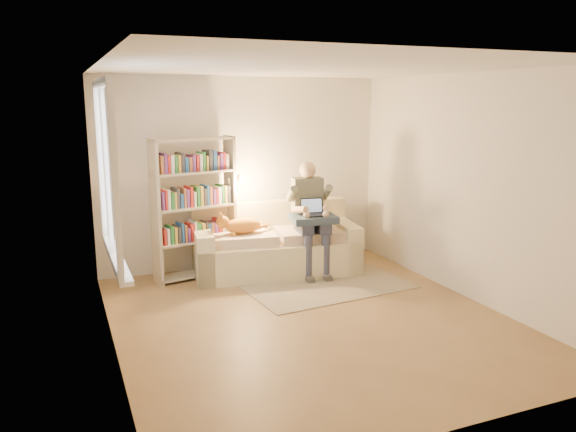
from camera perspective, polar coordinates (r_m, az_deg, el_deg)
name	(u,v)px	position (r m, az deg, el deg)	size (l,w,h in m)	color
floor	(311,319)	(6.08, 2.31, -10.42)	(4.50, 4.50, 0.00)	olive
ceiling	(313,68)	(5.64, 2.53, 14.84)	(4.00, 4.50, 0.02)	white
wall_left	(107,214)	(5.22, -17.94, 0.18)	(0.02, 4.50, 2.60)	silver
wall_right	(469,188)	(6.80, 17.91, 2.76)	(0.02, 4.50, 2.60)	silver
wall_back	(243,173)	(7.80, -4.57, 4.38)	(4.00, 0.02, 2.60)	silver
wall_front	(456,254)	(3.85, 16.66, -3.74)	(4.00, 0.02, 2.60)	silver
window	(110,202)	(5.41, -17.61, 1.40)	(0.12, 1.52, 1.69)	white
sofa	(275,247)	(7.60, -1.37, -3.20)	(2.28, 1.28, 0.92)	beige
person	(310,211)	(7.45, 2.26, 0.51)	(0.48, 0.68, 1.49)	#6A705B
cat	(237,225)	(7.29, -5.16, -0.96)	(0.72, 0.31, 0.26)	orange
blanket	(313,218)	(7.33, 2.52, -0.25)	(0.58, 0.47, 0.09)	#2A3A4A
laptop	(312,211)	(7.32, 2.50, 0.54)	(0.33, 0.29, 0.27)	black
bookshelf	(195,201)	(7.30, -9.47, 1.49)	(1.25, 0.50, 1.84)	#B9AC8C
rug	(327,286)	(7.11, 4.02, -7.08)	(2.01, 1.19, 0.01)	gray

